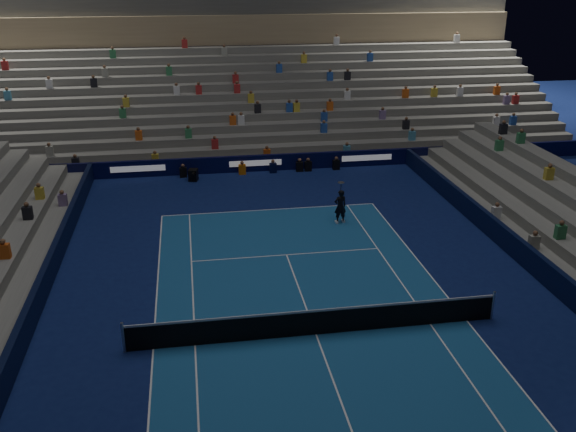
% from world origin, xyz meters
% --- Properties ---
extents(ground, '(90.00, 90.00, 0.00)m').
position_xyz_m(ground, '(0.00, 0.00, 0.00)').
color(ground, '#0C184C').
rests_on(ground, ground).
extents(court_surface, '(10.97, 23.77, 0.01)m').
position_xyz_m(court_surface, '(0.00, 0.00, 0.01)').
color(court_surface, '#184D87').
rests_on(court_surface, ground).
extents(sponsor_barrier_far, '(44.00, 0.25, 1.00)m').
position_xyz_m(sponsor_barrier_far, '(0.00, 18.50, 0.50)').
color(sponsor_barrier_far, black).
rests_on(sponsor_barrier_far, ground).
extents(sponsor_barrier_west, '(0.25, 37.00, 1.00)m').
position_xyz_m(sponsor_barrier_west, '(-9.70, 0.00, 0.50)').
color(sponsor_barrier_west, black).
rests_on(sponsor_barrier_west, ground).
extents(grandstand_main, '(44.00, 15.20, 11.20)m').
position_xyz_m(grandstand_main, '(0.00, 27.90, 3.38)').
color(grandstand_main, slate).
rests_on(grandstand_main, ground).
extents(tennis_net, '(12.90, 0.10, 1.10)m').
position_xyz_m(tennis_net, '(0.00, 0.00, 0.50)').
color(tennis_net, '#B2B2B7').
rests_on(tennis_net, ground).
extents(tennis_player, '(0.67, 0.49, 1.69)m').
position_xyz_m(tennis_player, '(3.17, 9.65, 0.85)').
color(tennis_player, black).
rests_on(tennis_player, ground).
extents(broadcast_camera, '(0.62, 1.02, 0.67)m').
position_xyz_m(broadcast_camera, '(-3.79, 17.30, 0.34)').
color(broadcast_camera, black).
rests_on(broadcast_camera, ground).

